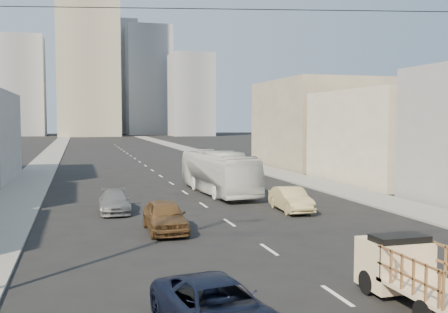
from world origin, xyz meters
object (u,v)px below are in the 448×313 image
navy_pickup (217,309)px  city_bus (218,172)px  sedan_grey (115,202)px  sedan_brown (165,216)px  sedan_tan (291,199)px  flatbed_pickup (416,268)px

navy_pickup → city_bus: bearing=66.4°
navy_pickup → sedan_grey: 18.76m
sedan_brown → sedan_grey: 6.45m
sedan_tan → city_bus: bearing=107.1°
city_bus → sedan_grey: bearing=-145.9°
sedan_grey → city_bus: bearing=39.1°
city_bus → sedan_tan: city_bus is taller
flatbed_pickup → city_bus: 24.29m
city_bus → sedan_grey: (-7.95, -6.13, -0.95)m
sedan_tan → sedan_grey: bearing=169.2°
navy_pickup → sedan_tan: 18.52m
flatbed_pickup → sedan_brown: flatbed_pickup is taller
flatbed_pickup → navy_pickup: (-6.20, -0.57, -0.41)m
navy_pickup → sedan_brown: sedan_brown is taller
sedan_brown → city_bus: bearing=64.1°
flatbed_pickup → city_bus: (0.46, 24.28, 0.48)m
sedan_tan → navy_pickup: bearing=-115.8°
city_bus → navy_pickup: bearing=-108.5°
navy_pickup → city_bus: city_bus is taller
city_bus → sedan_brown: 13.65m
navy_pickup → flatbed_pickup: bearing=-3.3°
navy_pickup → sedan_grey: navy_pickup is taller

